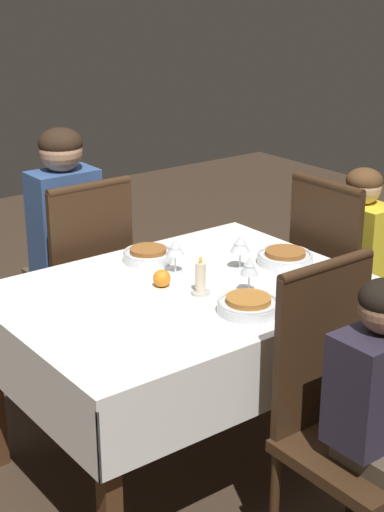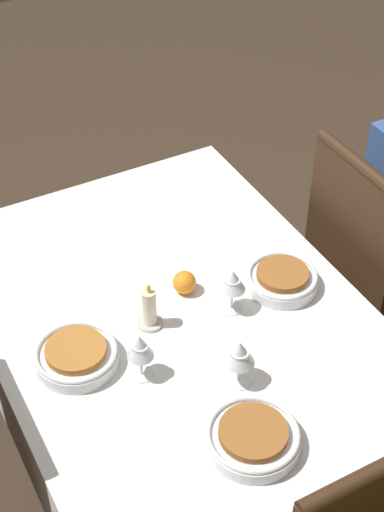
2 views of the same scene
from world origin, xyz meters
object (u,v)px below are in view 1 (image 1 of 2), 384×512
object	(u,v)px
person_child_yellow	(367,265)
candle_centerpiece	(201,280)
person_adult_denim	(61,240)
chair_south	(346,412)
dining_table	(184,311)
bowl_north	(148,255)
bowl_east	(285,257)
bowl_south	(248,305)
wine_glass_east	(240,245)
wine_glass_south	(249,267)
wine_glass_north	(175,249)
orange_fruit	(162,278)
chair_north	(81,280)
chair_east	(340,279)

from	to	relation	value
person_child_yellow	candle_centerpiece	bearing A→B (deg)	96.70
person_adult_denim	chair_south	bearing A→B (deg)	93.89
dining_table	bowl_north	bearing A→B (deg)	79.42
dining_table	chair_south	xyz separation A→B (m)	(0.09, -0.74, -0.11)
dining_table	bowl_east	xyz separation A→B (m)	(0.48, -0.04, 0.12)
bowl_south	dining_table	bearing A→B (deg)	100.01
bowl_north	candle_centerpiece	world-z (taller)	candle_centerpiece
dining_table	wine_glass_east	distance (m)	0.36
dining_table	person_child_yellow	xyz separation A→B (m)	(1.10, 0.05, -0.08)
bowl_south	wine_glass_south	xyz separation A→B (m)	(0.12, 0.13, 0.07)
bowl_north	wine_glass_south	xyz separation A→B (m)	(0.11, -0.49, 0.07)
person_adult_denim	wine_glass_north	size ratio (longest dim) A/B	8.81
person_adult_denim	orange_fruit	bearing A→B (deg)	88.17
wine_glass_east	chair_north	bearing A→B (deg)	114.66
chair_south	orange_fruit	distance (m)	0.85
bowl_south	candle_centerpiece	distance (m)	0.23
wine_glass_east	bowl_south	xyz separation A→B (m)	(-0.25, -0.33, -0.07)
chair_east	candle_centerpiece	xyz separation A→B (m)	(-0.90, -0.13, 0.25)
bowl_north	wine_glass_south	world-z (taller)	wine_glass_south
person_child_yellow	orange_fruit	world-z (taller)	person_child_yellow
person_child_yellow	bowl_south	distance (m)	1.12
bowl_north	bowl_south	size ratio (longest dim) A/B	0.94
chair_south	wine_glass_north	bearing A→B (deg)	91.09
chair_south	person_adult_denim	xyz separation A→B (m)	(-0.11, 1.65, 0.14)
chair_east	person_adult_denim	size ratio (longest dim) A/B	0.84
chair_east	orange_fruit	xyz separation A→B (m)	(-0.97, 0.02, 0.23)
chair_north	bowl_south	size ratio (longest dim) A/B	4.70
person_child_yellow	candle_centerpiece	world-z (taller)	person_child_yellow
bowl_north	chair_east	bearing A→B (deg)	-17.57
chair_east	chair_north	bearing A→B (deg)	53.60
wine_glass_east	wine_glass_south	world-z (taller)	wine_glass_south
dining_table	person_child_yellow	world-z (taller)	person_child_yellow
wine_glass_east	person_child_yellow	bearing A→B (deg)	1.25
person_child_yellow	bowl_south	size ratio (longest dim) A/B	4.77
dining_table	chair_south	world-z (taller)	chair_south
bowl_north	wine_glass_south	bearing A→B (deg)	-77.51
wine_glass_east	wine_glass_south	bearing A→B (deg)	-122.78
dining_table	candle_centerpiece	xyz separation A→B (m)	(0.02, -0.08, 0.15)
person_adult_denim	bowl_north	size ratio (longest dim) A/B	5.93
chair_north	chair_east	size ratio (longest dim) A/B	1.00
chair_east	orange_fruit	size ratio (longest dim) A/B	15.49
chair_east	bowl_east	bearing A→B (deg)	101.19
orange_fruit	wine_glass_south	bearing A→B (deg)	-47.21
person_adult_denim	bowl_east	distance (m)	1.08
chair_east	person_adult_denim	bearing A→B (deg)	47.59
wine_glass_north	wine_glass_south	world-z (taller)	wine_glass_south
chair_east	candle_centerpiece	world-z (taller)	chair_east
person_child_yellow	wine_glass_south	world-z (taller)	person_child_yellow
person_child_yellow	wine_glass_north	size ratio (longest dim) A/B	7.53
wine_glass_east	wine_glass_north	bearing A→B (deg)	153.36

